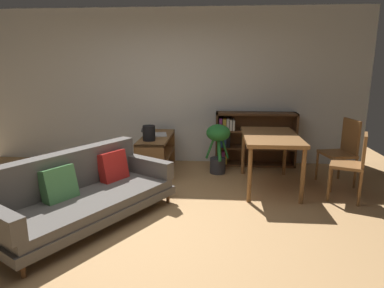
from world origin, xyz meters
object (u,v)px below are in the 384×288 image
desk_speaker (149,133)px  potted_floor_plant (218,142)px  dining_chair_far (343,148)px  bookshelf (250,139)px  dining_table (270,141)px  dining_chair_near (353,162)px  open_laptop (155,134)px  media_console (157,155)px  fabric_couch (81,192)px

desk_speaker → potted_floor_plant: bearing=21.2°
dining_chair_far → bookshelf: dining_chair_far is taller
dining_table → bookshelf: (-0.18, 1.13, -0.22)m
dining_table → dining_chair_near: bearing=-22.2°
desk_speaker → potted_floor_plant: desk_speaker is taller
open_laptop → dining_chair_near: 2.94m
media_console → fabric_couch: bearing=-107.1°
media_console → dining_table: dining_table is taller
potted_floor_plant → bookshelf: 0.78m
dining_table → bookshelf: size_ratio=0.92×
desk_speaker → dining_chair_far: (2.87, 0.04, -0.19)m
media_console → open_laptop: 0.35m
media_console → desk_speaker: bearing=-98.9°
open_laptop → desk_speaker: 0.41m
dining_chair_near → bookshelf: bookshelf is taller
potted_floor_plant → dining_chair_far: dining_chair_far is taller
open_laptop → dining_chair_far: bearing=-7.2°
dining_chair_near → bookshelf: 1.94m
dining_table → bookshelf: bookshelf is taller
media_console → dining_chair_far: bearing=-5.6°
dining_chair_near → dining_chair_far: dining_chair_far is taller
open_laptop → dining_table: bearing=-18.3°
media_console → desk_speaker: size_ratio=5.32×
bookshelf → media_console: bearing=-158.0°
fabric_couch → desk_speaker: 1.58m
media_console → bookshelf: bearing=22.0°
dining_chair_near → open_laptop: bearing=160.3°
desk_speaker → dining_chair_far: bearing=0.8°
open_laptop → dining_table: size_ratio=0.36×
open_laptop → dining_chair_far: (2.85, -0.36, -0.10)m
desk_speaker → dining_table: bearing=-5.9°
dining_chair_near → dining_table: bearing=157.8°
desk_speaker → dining_table: size_ratio=0.18×
media_console → dining_chair_near: (2.74, -0.91, 0.20)m
open_laptop → dining_chair_near: (2.76, -0.99, -0.13)m
open_laptop → bookshelf: size_ratio=0.33×
open_laptop → media_console: bearing=-71.4°
fabric_couch → bookshelf: bookshelf is taller
fabric_couch → dining_chair_far: bearing=23.8°
media_console → dining_chair_far: dining_chair_far is taller
potted_floor_plant → dining_chair_near: 2.01m
media_console → dining_table: 1.85m
dining_table → bookshelf: 1.16m
fabric_couch → potted_floor_plant: size_ratio=2.74×
dining_table → dining_chair_far: 1.12m
media_console → dining_chair_near: dining_chair_near is taller
media_console → dining_table: bearing=-16.0°
open_laptop → dining_chair_far: 2.88m
open_laptop → bookshelf: (1.59, 0.55, -0.18)m
dining_chair_far → open_laptop: bearing=172.8°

